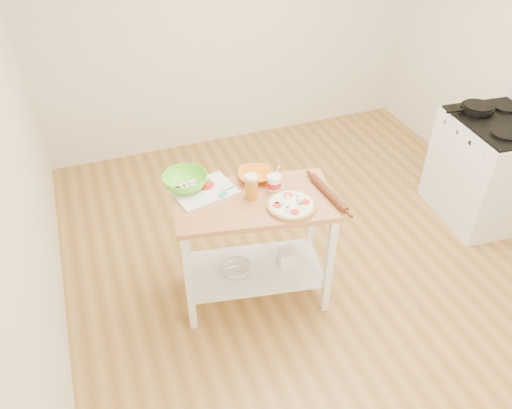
{
  "coord_description": "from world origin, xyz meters",
  "views": [
    {
      "loc": [
        -1.54,
        -2.55,
        2.88
      ],
      "look_at": [
        -0.6,
        -0.06,
        0.83
      ],
      "focal_mm": 35.0,
      "sensor_mm": 36.0,
      "label": 1
    }
  ],
  "objects": [
    {
      "name": "orange_bowl",
      "position": [
        -0.54,
        0.13,
        0.93
      ],
      "size": [
        0.29,
        0.29,
        0.06
      ],
      "primitive_type": "imported",
      "rotation": [
        0.0,
        0.0,
        -0.29
      ],
      "color": "orange",
      "rests_on": "prep_island"
    },
    {
      "name": "spatula",
      "position": [
        -0.78,
        0.04,
        0.92
      ],
      "size": [
        0.14,
        0.1,
        0.01
      ],
      "rotation": [
        0.0,
        0.0,
        0.38
      ],
      "color": "teal",
      "rests_on": "cutting_board"
    },
    {
      "name": "gas_stove",
      "position": [
        1.64,
        0.13,
        0.47
      ],
      "size": [
        0.78,
        0.88,
        1.11
      ],
      "rotation": [
        0.0,
        0.0,
        -0.09
      ],
      "color": "white",
      "rests_on": "ground"
    },
    {
      "name": "cutting_board",
      "position": [
        -0.91,
        0.12,
        0.91
      ],
      "size": [
        0.45,
        0.37,
        0.04
      ],
      "rotation": [
        0.0,
        0.0,
        0.2
      ],
      "color": "white",
      "rests_on": "prep_island"
    },
    {
      "name": "skillet",
      "position": [
        1.53,
        0.35,
        0.98
      ],
      "size": [
        0.43,
        0.27,
        0.03
      ],
      "rotation": [
        0.0,
        0.0,
        -0.08
      ],
      "color": "black",
      "rests_on": "gas_stove"
    },
    {
      "name": "rolling_pin",
      "position": [
        -0.15,
        -0.23,
        0.92
      ],
      "size": [
        0.08,
        0.43,
        0.05
      ],
      "primitive_type": "cylinder",
      "rotation": [
        1.57,
        0.0,
        0.07
      ],
      "color": "#622B16",
      "rests_on": "prep_island"
    },
    {
      "name": "beer_pint",
      "position": [
        -0.63,
        -0.06,
        0.99
      ],
      "size": [
        0.09,
        0.09,
        0.17
      ],
      "color": "orange",
      "rests_on": "prep_island"
    },
    {
      "name": "yogurt_tub",
      "position": [
        -0.47,
        -0.04,
        0.96
      ],
      "size": [
        0.1,
        0.1,
        0.21
      ],
      "color": "white",
      "rests_on": "prep_island"
    },
    {
      "name": "prep_island",
      "position": [
        -0.62,
        -0.09,
        0.64
      ],
      "size": [
        1.15,
        0.77,
        0.9
      ],
      "rotation": [
        0.0,
        0.0,
        -0.19
      ],
      "color": "#BC7E4D",
      "rests_on": "ground"
    },
    {
      "name": "shelf_glass_bowl",
      "position": [
        -0.77,
        -0.08,
        0.29
      ],
      "size": [
        0.26,
        0.26,
        0.07
      ],
      "primitive_type": "imported",
      "rotation": [
        0.0,
        0.0,
        0.21
      ],
      "color": "silver",
      "rests_on": "prep_island"
    },
    {
      "name": "shelf_bin",
      "position": [
        -0.38,
        -0.12,
        0.32
      ],
      "size": [
        0.15,
        0.15,
        0.12
      ],
      "primitive_type": "cube",
      "rotation": [
        0.0,
        0.0,
        -0.19
      ],
      "color": "white",
      "rests_on": "prep_island"
    },
    {
      "name": "pizza",
      "position": [
        -0.43,
        -0.25,
        0.92
      ],
      "size": [
        0.32,
        0.32,
        0.05
      ],
      "rotation": [
        0.0,
        0.0,
        -0.44
      ],
      "color": "tan",
      "rests_on": "prep_island"
    },
    {
      "name": "knife",
      "position": [
        -1.0,
        0.2,
        0.92
      ],
      "size": [
        0.27,
        0.04,
        0.01
      ],
      "rotation": [
        0.0,
        0.0,
        0.02
      ],
      "color": "silver",
      "rests_on": "cutting_board"
    },
    {
      "name": "green_bowl",
      "position": [
        -1.01,
        0.21,
        0.95
      ],
      "size": [
        0.38,
        0.38,
        0.1
      ],
      "primitive_type": "imported",
      "rotation": [
        0.0,
        0.0,
        -0.28
      ],
      "color": "#6EEA2F",
      "rests_on": "prep_island"
    },
    {
      "name": "room_shell",
      "position": [
        0.0,
        0.0,
        1.35
      ],
      "size": [
        4.04,
        4.54,
        2.74
      ],
      "color": "#AE8040",
      "rests_on": "ground"
    }
  ]
}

